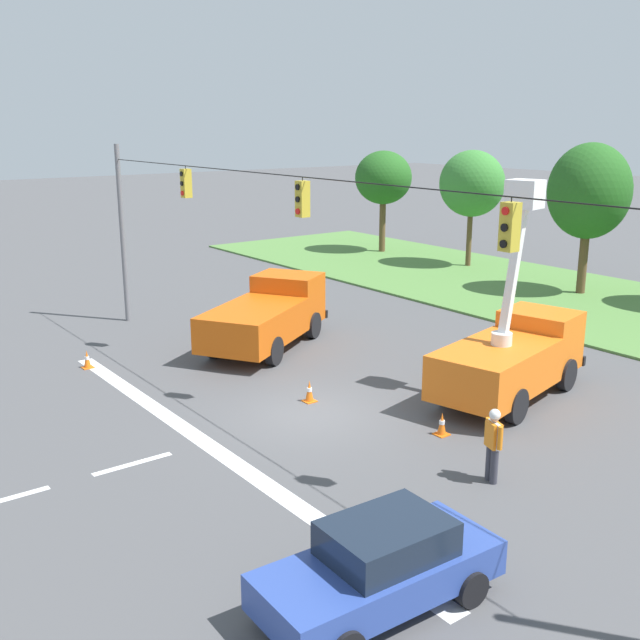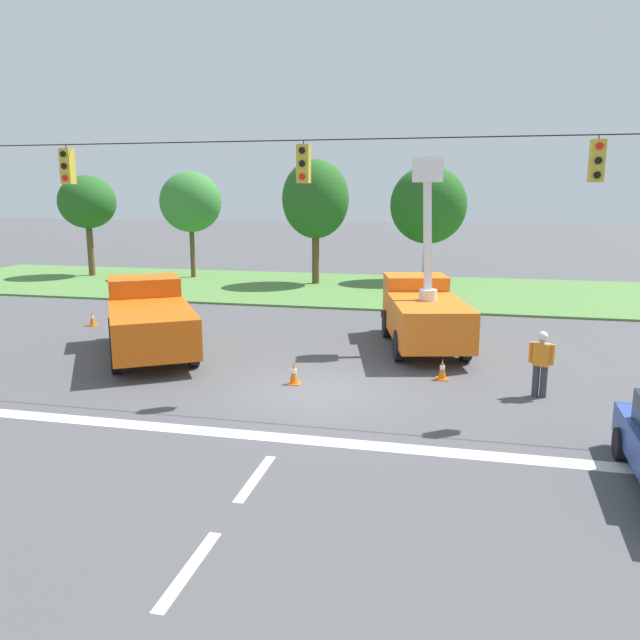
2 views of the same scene
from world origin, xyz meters
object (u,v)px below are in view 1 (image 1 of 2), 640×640
at_px(road_worker, 493,441).
at_px(traffic_cone_foreground_left, 314,301).
at_px(traffic_cone_foreground_right, 282,302).
at_px(traffic_cone_mid_left, 442,424).
at_px(traffic_cone_near_bucket, 87,360).
at_px(traffic_cone_mid_right, 309,391).
at_px(tree_centre, 589,192).
at_px(tree_far_west, 383,178).
at_px(utility_truck_support_near, 268,314).
at_px(tree_west, 472,184).
at_px(utility_truck_bucket_lift, 513,353).
at_px(sedan_blue, 381,565).

relative_size(road_worker, traffic_cone_foreground_left, 2.34).
relative_size(traffic_cone_foreground_right, traffic_cone_mid_left, 0.98).
height_order(traffic_cone_mid_left, traffic_cone_near_bucket, traffic_cone_mid_left).
xyz_separation_m(road_worker, traffic_cone_near_bucket, (-13.65, -4.48, -0.70)).
distance_m(traffic_cone_mid_right, traffic_cone_near_bucket, 8.15).
height_order(road_worker, traffic_cone_near_bucket, road_worker).
height_order(tree_centre, traffic_cone_mid_left, tree_centre).
distance_m(tree_far_west, utility_truck_support_near, 21.72).
bearing_deg(tree_west, utility_truck_bucket_lift, -44.25).
distance_m(tree_centre, traffic_cone_mid_left, 19.69).
bearing_deg(tree_far_west, sedan_blue, -41.44).
distance_m(traffic_cone_mid_left, traffic_cone_mid_right, 4.29).
xyz_separation_m(tree_far_west, traffic_cone_mid_left, (22.62, -17.84, -4.39)).
bearing_deg(traffic_cone_foreground_left, utility_truck_support_near, -52.99).
bearing_deg(sedan_blue, traffic_cone_foreground_right, 150.51).
height_order(traffic_cone_foreground_right, traffic_cone_near_bucket, traffic_cone_near_bucket).
bearing_deg(utility_truck_bucket_lift, traffic_cone_mid_right, -122.59).
bearing_deg(tree_west, traffic_cone_near_bucket, -78.58).
bearing_deg(traffic_cone_near_bucket, tree_centre, 81.88).
xyz_separation_m(road_worker, traffic_cone_mid_right, (-6.63, -0.34, -0.68)).
relative_size(tree_centre, road_worker, 4.04).
xyz_separation_m(tree_centre, traffic_cone_mid_left, (7.82, -17.47, -4.61)).
height_order(tree_west, utility_truck_support_near, tree_west).
height_order(tree_west, traffic_cone_mid_right, tree_west).
height_order(tree_west, tree_centre, tree_centre).
bearing_deg(traffic_cone_foreground_left, road_worker, -22.51).
height_order(tree_centre, traffic_cone_foreground_left, tree_centre).
distance_m(road_worker, traffic_cone_mid_left, 2.83).
bearing_deg(traffic_cone_foreground_right, traffic_cone_foreground_left, 49.62).
height_order(tree_west, sedan_blue, tree_west).
relative_size(sedan_blue, traffic_cone_mid_left, 7.03).
distance_m(utility_truck_bucket_lift, utility_truck_support_near, 9.29).
relative_size(traffic_cone_foreground_left, traffic_cone_mid_right, 1.15).
bearing_deg(traffic_cone_mid_right, tree_west, 120.88).
xyz_separation_m(traffic_cone_mid_left, traffic_cone_mid_right, (-4.07, -1.36, 0.02)).
xyz_separation_m(utility_truck_support_near, road_worker, (12.16, -1.80, -0.20)).
distance_m(tree_far_west, traffic_cone_near_bucket, 26.38).
bearing_deg(traffic_cone_mid_left, sedan_blue, -53.60).
relative_size(tree_west, utility_truck_support_near, 0.99).
relative_size(utility_truck_support_near, traffic_cone_foreground_left, 8.77).
distance_m(traffic_cone_foreground_left, traffic_cone_mid_left, 14.26).
distance_m(utility_truck_bucket_lift, traffic_cone_mid_right, 6.15).
distance_m(tree_far_west, traffic_cone_mid_right, 27.04).
relative_size(utility_truck_support_near, sedan_blue, 1.52).
xyz_separation_m(utility_truck_bucket_lift, utility_truck_support_near, (-8.80, -2.96, -0.16)).
xyz_separation_m(tree_centre, utility_truck_support_near, (-1.79, -16.68, -3.70)).
xyz_separation_m(sedan_blue, traffic_cone_mid_left, (-4.50, 6.11, -0.49)).
height_order(road_worker, traffic_cone_mid_right, road_worker).
bearing_deg(traffic_cone_foreground_right, utility_truck_bucket_lift, -2.83).
bearing_deg(utility_truck_support_near, traffic_cone_foreground_left, 127.01).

